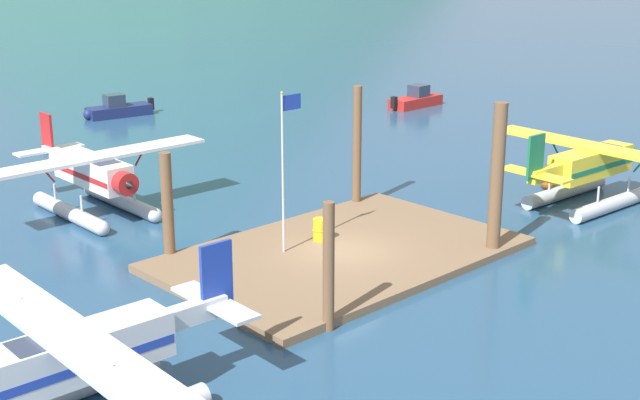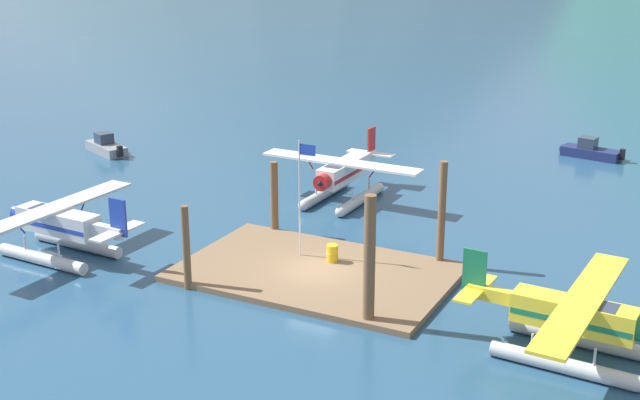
# 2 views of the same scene
# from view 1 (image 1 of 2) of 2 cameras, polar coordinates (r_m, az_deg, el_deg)

# --- Properties ---
(ground_plane) EXTENTS (1200.00, 1200.00, 0.00)m
(ground_plane) POSITION_cam_1_polar(r_m,az_deg,el_deg) (33.47, 1.32, -3.75)
(ground_plane) COLOR navy
(dock_platform) EXTENTS (13.20, 8.51, 0.30)m
(dock_platform) POSITION_cam_1_polar(r_m,az_deg,el_deg) (33.42, 1.33, -3.51)
(dock_platform) COLOR brown
(dock_platform) RESTS_ON ground
(piling_near_left) EXTENTS (0.36, 0.36, 4.15)m
(piling_near_left) POSITION_cam_1_polar(r_m,az_deg,el_deg) (26.89, 0.56, -4.36)
(piling_near_left) COLOR brown
(piling_near_left) RESTS_ON ground
(piling_near_right) EXTENTS (0.51, 0.51, 5.88)m
(piling_near_right) POSITION_cam_1_polar(r_m,az_deg,el_deg) (33.55, 11.34, 1.25)
(piling_near_right) COLOR brown
(piling_near_right) RESTS_ON ground
(piling_far_left) EXTENTS (0.43, 0.43, 4.15)m
(piling_far_left) POSITION_cam_1_polar(r_m,az_deg,el_deg) (33.06, -9.81, -0.46)
(piling_far_left) COLOR brown
(piling_far_left) RESTS_ON ground
(piling_far_right) EXTENTS (0.39, 0.39, 5.47)m
(piling_far_right) POSITION_cam_1_polar(r_m,az_deg,el_deg) (38.75, 2.40, 3.38)
(piling_far_right) COLOR brown
(piling_far_right) RESTS_ON ground
(flagpole) EXTENTS (0.95, 0.10, 6.08)m
(flagpole) POSITION_cam_1_polar(r_m,az_deg,el_deg) (32.22, -2.27, 3.02)
(flagpole) COLOR silver
(flagpole) RESTS_ON dock_platform
(fuel_drum) EXTENTS (0.62, 0.62, 0.88)m
(fuel_drum) POSITION_cam_1_polar(r_m,az_deg,el_deg) (34.28, 0.02, -1.92)
(fuel_drum) COLOR gold
(fuel_drum) RESTS_ON dock_platform
(mooring_buoy) EXTENTS (0.86, 0.86, 0.86)m
(mooring_buoy) POSITION_cam_1_polar(r_m,az_deg,el_deg) (43.50, 14.52, 1.22)
(mooring_buoy) COLOR orange
(mooring_buoy) RESTS_ON ground
(seaplane_white_bow_left) EXTENTS (10.42, 7.98, 3.84)m
(seaplane_white_bow_left) POSITION_cam_1_polar(r_m,az_deg,el_deg) (39.35, -14.39, 1.32)
(seaplane_white_bow_left) COLOR #B7BABF
(seaplane_white_bow_left) RESTS_ON ground
(seaplane_silver_port_aft) EXTENTS (7.98, 10.45, 3.84)m
(seaplane_silver_port_aft) POSITION_cam_1_polar(r_m,az_deg,el_deg) (22.90, -15.36, -10.38)
(seaplane_silver_port_aft) COLOR #B7BABF
(seaplane_silver_port_aft) RESTS_ON ground
(seaplane_yellow_stbd_aft) EXTENTS (7.98, 10.46, 3.84)m
(seaplane_yellow_stbd_aft) POSITION_cam_1_polar(r_m,az_deg,el_deg) (41.27, 17.07, 1.82)
(seaplane_yellow_stbd_aft) COLOR #B7BABF
(seaplane_yellow_stbd_aft) RESTS_ON ground
(boat_red_open_east) EXTENTS (4.89, 1.52, 1.50)m
(boat_red_open_east) POSITION_cam_1_polar(r_m,az_deg,el_deg) (62.60, 6.28, 6.47)
(boat_red_open_east) COLOR #B2231E
(boat_red_open_east) RESTS_ON ground
(boat_navy_open_north) EXTENTS (4.86, 2.17, 1.50)m
(boat_navy_open_north) POSITION_cam_1_polar(r_m,az_deg,el_deg) (60.32, -12.97, 5.73)
(boat_navy_open_north) COLOR navy
(boat_navy_open_north) RESTS_ON ground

